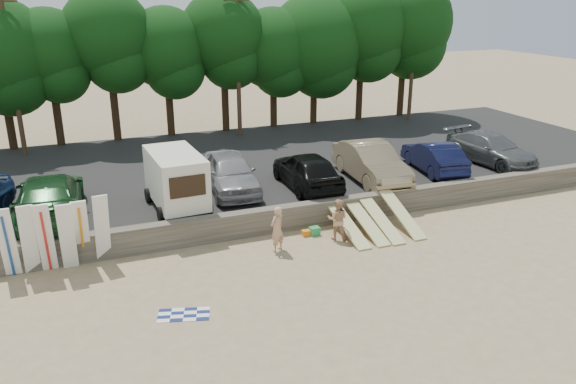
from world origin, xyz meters
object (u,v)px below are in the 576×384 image
object	(u,v)px
car_6	(491,149)
beachgoer_a	(277,229)
car_2	(230,172)
car_3	(307,170)
cooler	(314,231)
box_trailer	(176,178)
car_1	(50,197)
car_4	(371,162)
beachgoer_b	(338,219)
car_5	(434,157)

from	to	relation	value
car_6	beachgoer_a	distance (m)	13.88
car_2	car_3	size ratio (longest dim) A/B	1.02
car_2	cooler	size ratio (longest dim) A/B	12.90
box_trailer	cooler	size ratio (longest dim) A/B	9.80
box_trailer	car_1	xyz separation A→B (m)	(-4.70, 0.73, -0.43)
car_4	beachgoer_b	size ratio (longest dim) A/B	3.22
box_trailer	car_6	distance (m)	16.04
car_1	car_4	bearing A→B (deg)	179.98
box_trailer	car_4	distance (m)	9.00
beachgoer_a	car_2	bearing A→B (deg)	-116.67
car_1	cooler	xyz separation A→B (m)	(9.40, -3.74, -1.40)
car_3	car_4	world-z (taller)	car_4
box_trailer	car_1	size ratio (longest dim) A/B	0.63
car_1	car_4	size ratio (longest dim) A/B	1.14
cooler	car_5	bearing A→B (deg)	19.79
car_4	car_6	distance (m)	7.04
car_4	cooler	world-z (taller)	car_4
car_6	beachgoer_b	world-z (taller)	car_6
car_2	car_4	world-z (taller)	car_4
car_5	car_6	size ratio (longest dim) A/B	0.87
car_6	car_5	bearing A→B (deg)	174.15
car_5	beachgoer_b	distance (m)	8.27
car_5	car_4	bearing A→B (deg)	10.78
car_4	car_2	bearing A→B (deg)	175.40
beachgoer_b	car_5	bearing A→B (deg)	-118.13
car_5	beachgoer_a	xyz separation A→B (m)	(-9.66, -4.23, -0.57)
car_5	box_trailer	bearing A→B (deg)	10.78
car_3	car_2	bearing A→B (deg)	-13.15
car_6	beachgoer_b	xyz separation A→B (m)	(-10.68, -4.21, -0.63)
car_5	cooler	distance (m)	8.62
car_6	car_3	bearing A→B (deg)	172.88
car_4	box_trailer	bearing A→B (deg)	-174.11
beachgoer_b	cooler	xyz separation A→B (m)	(-0.64, 0.67, -0.65)
car_2	car_5	bearing A→B (deg)	-0.29
car_3	box_trailer	bearing A→B (deg)	5.49
beachgoer_b	cooler	distance (m)	1.14
car_5	beachgoer_b	size ratio (longest dim) A/B	2.73
car_3	cooler	distance (m)	3.86
car_2	beachgoer_a	size ratio (longest dim) A/B	2.84
car_1	car_5	world-z (taller)	car_1
car_3	cooler	size ratio (longest dim) A/B	12.66
car_6	cooler	xyz separation A→B (m)	(-11.32, -3.54, -1.28)
car_6	beachgoer_a	size ratio (longest dim) A/B	2.97
box_trailer	car_5	bearing A→B (deg)	-1.41
car_6	beachgoer_a	xyz separation A→B (m)	(-13.17, -4.35, -0.58)
beachgoer_b	car_4	bearing A→B (deg)	-100.33
car_5	cooler	size ratio (longest dim) A/B	11.66
car_3	cooler	bearing A→B (deg)	73.00
car_3	car_5	size ratio (longest dim) A/B	1.09
car_2	car_3	distance (m)	3.36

